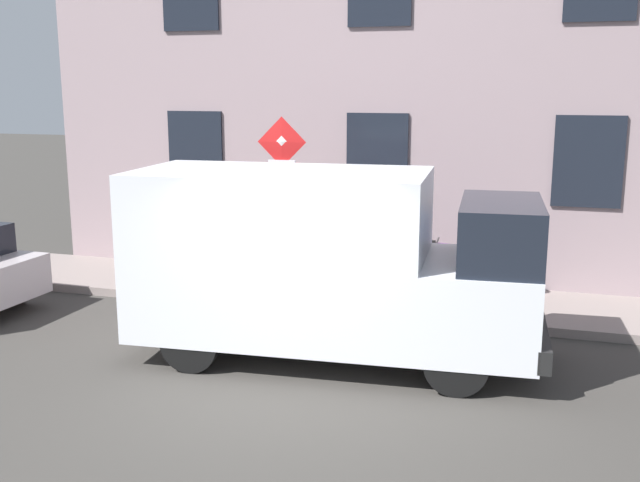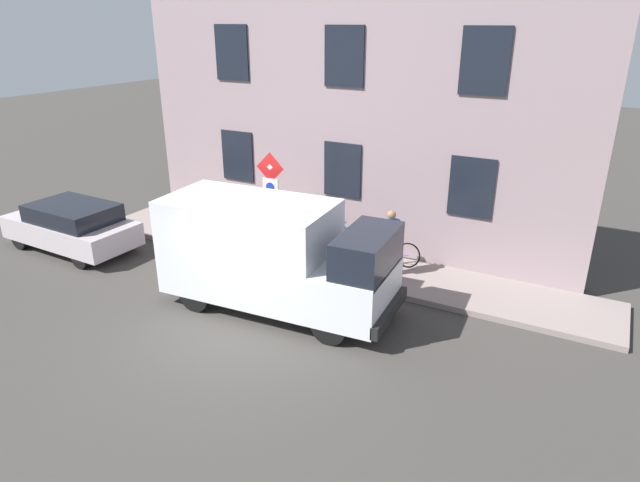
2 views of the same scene
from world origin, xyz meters
name	(u,v)px [view 1 (image 1 of 2)]	position (x,y,z in m)	size (l,w,h in m)	color
ground_plane	(285,389)	(0.00, 0.00, 0.00)	(80.00, 80.00, 0.00)	#3B3834
sidewalk_slab	(362,296)	(3.95, 0.00, 0.07)	(2.09, 14.81, 0.14)	gray
building_facade	(383,79)	(5.34, 0.00, 3.69)	(0.75, 12.81, 7.38)	gray
sign_post_stacked	(282,191)	(3.11, 1.11, 1.95)	(0.16, 0.56, 2.85)	#474C47
delivery_van	(326,260)	(1.20, -0.16, 1.33)	(2.35, 5.45, 2.50)	white
bicycle_purple	(465,271)	(4.45, -1.66, 0.51)	(0.46, 1.72, 0.89)	black
bicycle_blue	(414,268)	(4.45, -0.79, 0.51)	(0.46, 1.72, 0.89)	black
bicycle_red	(365,264)	(4.45, 0.07, 0.51)	(0.46, 1.72, 0.89)	black
pedestrian	(479,248)	(3.79, -1.93, 1.07)	(0.45, 0.34, 1.72)	#262B47
litter_bin	(355,277)	(3.26, -0.05, 0.59)	(0.44, 0.44, 0.90)	#2D5133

